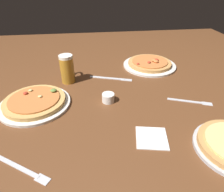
% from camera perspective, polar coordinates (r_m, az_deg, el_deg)
% --- Properties ---
extents(ground_plane, '(2.40, 2.40, 0.03)m').
position_cam_1_polar(ground_plane, '(0.93, 0.00, -1.81)').
color(ground_plane, brown).
extents(pizza_plate_far, '(0.33, 0.33, 0.05)m').
position_cam_1_polar(pizza_plate_far, '(1.28, 10.82, 9.12)').
color(pizza_plate_far, silver).
rests_on(pizza_plate_far, ground_plane).
extents(pizza_plate_side, '(0.31, 0.31, 0.05)m').
position_cam_1_polar(pizza_plate_side, '(0.94, -21.45, -1.75)').
color(pizza_plate_side, silver).
rests_on(pizza_plate_side, ground_plane).
extents(beer_mug_dark, '(0.07, 0.13, 0.15)m').
position_cam_1_polar(beer_mug_dark, '(1.07, -12.81, 7.70)').
color(beer_mug_dark, '#B27A23').
rests_on(beer_mug_dark, ground_plane).
extents(ramekin_sauce, '(0.06, 0.06, 0.04)m').
position_cam_1_polar(ramekin_sauce, '(0.90, -1.11, -0.51)').
color(ramekin_sauce, white).
rests_on(ramekin_sauce, ground_plane).
extents(napkin_folded, '(0.13, 0.13, 0.01)m').
position_cam_1_polar(napkin_folded, '(0.74, 11.41, -11.69)').
color(napkin_folded, white).
rests_on(napkin_folded, ground_plane).
extents(fork_left, '(0.19, 0.09, 0.01)m').
position_cam_1_polar(fork_left, '(0.98, 21.85, -1.44)').
color(fork_left, silver).
rests_on(fork_left, ground_plane).
extents(knife_right, '(0.24, 0.09, 0.01)m').
position_cam_1_polar(knife_right, '(1.11, -0.36, 5.18)').
color(knife_right, silver).
rests_on(knife_right, ground_plane).
extents(fork_spare, '(0.20, 0.14, 0.01)m').
position_cam_1_polar(fork_spare, '(0.70, -24.81, -18.45)').
color(fork_spare, silver).
rests_on(fork_spare, ground_plane).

